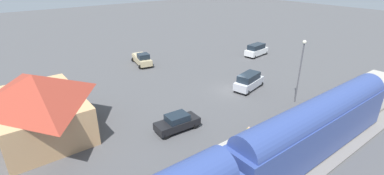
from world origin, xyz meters
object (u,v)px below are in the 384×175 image
object	(u,v)px
sedan_black	(177,122)
station_building	(38,103)
light_pole_near_platform	(301,64)
suv_silver	(249,81)
pickup_tan	(142,59)
pedestrian_on_platform	(248,134)
suv_white	(256,50)

from	to	relation	value
sedan_black	station_building	bearing A→B (deg)	54.09
station_building	light_pole_near_platform	world-z (taller)	light_pole_near_platform
suv_silver	sedan_black	size ratio (longest dim) A/B	1.13
pickup_tan	sedan_black	distance (m)	21.60
suv_silver	light_pole_near_platform	distance (m)	7.28
suv_silver	light_pole_near_platform	xyz separation A→B (m)	(-6.09, -1.60, 3.67)
station_building	light_pole_near_platform	xyz separation A→B (m)	(-11.20, -25.68, 1.64)
pickup_tan	pedestrian_on_platform	bearing A→B (deg)	172.63
sedan_black	light_pole_near_platform	world-z (taller)	light_pole_near_platform
pedestrian_on_platform	light_pole_near_platform	size ratio (longest dim) A/B	0.22
light_pole_near_platform	sedan_black	bearing A→B (deg)	76.97
pedestrian_on_platform	suv_silver	size ratio (longest dim) A/B	0.33
suv_white	suv_silver	world-z (taller)	same
pedestrian_on_platform	suv_silver	distance (m)	13.19
suv_white	pickup_tan	size ratio (longest dim) A/B	0.90
pedestrian_on_platform	pickup_tan	world-z (taller)	pickup_tan
pickup_tan	sedan_black	size ratio (longest dim) A/B	1.23
station_building	suv_silver	world-z (taller)	station_building
suv_white	pickup_tan	distance (m)	20.86
suv_silver	light_pole_near_platform	bearing A→B (deg)	-165.30
pedestrian_on_platform	suv_white	size ratio (longest dim) A/B	0.33
sedan_black	pedestrian_on_platform	bearing A→B (deg)	-150.04
pedestrian_on_platform	sedan_black	xyz separation A→B (m)	(6.14, 3.54, -0.40)
pedestrian_on_platform	suv_white	world-z (taller)	suv_white
sedan_black	light_pole_near_platform	bearing A→B (deg)	-103.03
suv_white	pickup_tan	bearing A→B (deg)	66.66
station_building	light_pole_near_platform	bearing A→B (deg)	-113.57
suv_white	station_building	bearing A→B (deg)	96.89
station_building	pickup_tan	xyz separation A→B (m)	(12.72, -17.65, -2.15)
suv_white	suv_silver	distance (m)	15.92
pickup_tan	sedan_black	xyz separation A→B (m)	(-20.44, 6.98, -0.15)
suv_white	sedan_black	xyz separation A→B (m)	(-12.18, 26.14, -0.27)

